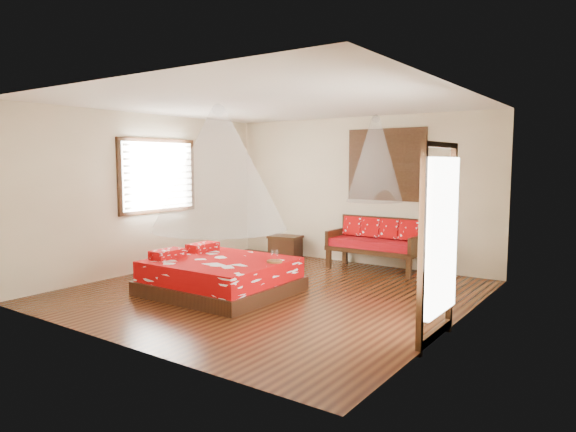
% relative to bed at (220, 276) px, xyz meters
% --- Properties ---
extents(room, '(5.54, 5.54, 2.84)m').
position_rel_bed_xyz_m(room, '(0.62, 0.47, 1.15)').
color(room, black).
rests_on(room, ground).
extents(bed, '(2.00, 1.82, 0.63)m').
position_rel_bed_xyz_m(bed, '(0.00, 0.00, 0.00)').
color(bed, black).
rests_on(bed, floor).
extents(daybed, '(1.67, 0.74, 0.94)m').
position_rel_bed_xyz_m(daybed, '(1.22, 2.85, 0.27)').
color(daybed, black).
rests_on(daybed, floor).
extents(storage_chest, '(0.70, 0.55, 0.44)m').
position_rel_bed_xyz_m(storage_chest, '(-0.87, 2.92, -0.03)').
color(storage_chest, black).
rests_on(storage_chest, floor).
extents(shutter_panel, '(1.52, 0.06, 1.32)m').
position_rel_bed_xyz_m(shutter_panel, '(1.22, 3.19, 1.65)').
color(shutter_panel, black).
rests_on(shutter_panel, wall_back).
extents(window_left, '(0.10, 1.74, 1.34)m').
position_rel_bed_xyz_m(window_left, '(-2.09, 0.67, 1.45)').
color(window_left, black).
rests_on(window_left, wall_left).
extents(glazed_door, '(0.08, 1.02, 2.16)m').
position_rel_bed_xyz_m(glazed_door, '(3.34, -0.13, 0.82)').
color(glazed_door, black).
rests_on(glazed_door, floor).
extents(wine_tray, '(0.22, 0.22, 0.19)m').
position_rel_bed_xyz_m(wine_tray, '(0.82, 0.28, 0.30)').
color(wine_tray, brown).
rests_on(wine_tray, bed).
extents(mosquito_net_main, '(2.00, 2.00, 1.80)m').
position_rel_bed_xyz_m(mosquito_net_main, '(0.02, 0.00, 1.60)').
color(mosquito_net_main, white).
rests_on(mosquito_net_main, ceiling).
extents(mosquito_net_daybed, '(0.99, 0.99, 1.50)m').
position_rel_bed_xyz_m(mosquito_net_daybed, '(1.22, 2.72, 1.75)').
color(mosquito_net_daybed, white).
rests_on(mosquito_net_daybed, ceiling).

